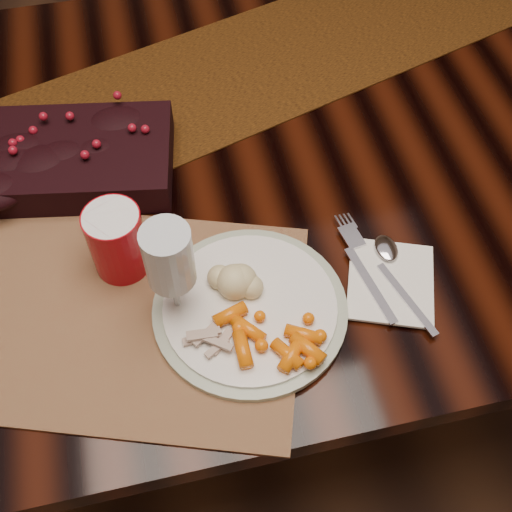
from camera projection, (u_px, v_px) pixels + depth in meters
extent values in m
plane|color=black|center=(235.00, 357.00, 1.68)|extent=(5.00, 5.00, 0.00)
cube|color=black|center=(230.00, 279.00, 1.37)|extent=(1.80, 1.00, 0.75)
cube|color=#3B2707|center=(228.00, 76.00, 1.18)|extent=(1.52, 0.75, 0.00)
cube|color=brown|center=(129.00, 315.00, 0.89)|extent=(0.56, 0.48, 0.00)
cylinder|color=white|center=(250.00, 308.00, 0.88)|extent=(0.35, 0.35, 0.01)
cube|color=white|center=(391.00, 282.00, 0.91)|extent=(0.16, 0.17, 0.00)
cylinder|color=#A00812|center=(117.00, 241.00, 0.89)|extent=(0.09, 0.09, 0.11)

